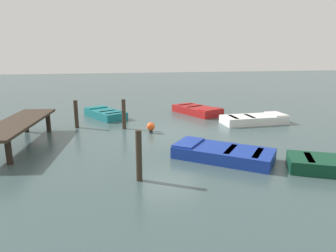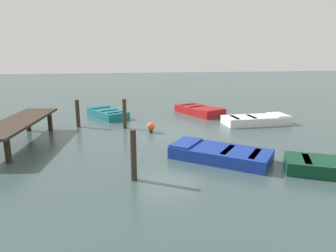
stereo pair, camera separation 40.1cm
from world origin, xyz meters
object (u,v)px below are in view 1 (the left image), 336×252
at_px(mooring_piling_center, 76,114).
at_px(mooring_piling_near_left, 139,156).
at_px(rowboat_white, 254,119).
at_px(rowboat_blue, 222,153).
at_px(rowboat_teal, 105,114).
at_px(rowboat_red, 197,110).
at_px(marker_buoy, 151,127).
at_px(mooring_piling_far_left, 124,114).
at_px(dock_segment, 18,125).

xyz_separation_m(mooring_piling_center, mooring_piling_near_left, (-6.80, -2.31, 0.07)).
bearing_deg(rowboat_white, rowboat_blue, -128.79).
height_order(rowboat_blue, mooring_piling_center, mooring_piling_center).
xyz_separation_m(rowboat_teal, mooring_piling_center, (-2.13, 1.32, 0.44)).
distance_m(rowboat_red, marker_buoy, 5.05).
height_order(rowboat_teal, mooring_piling_center, mooring_piling_center).
relative_size(rowboat_red, mooring_piling_center, 2.51).
xyz_separation_m(rowboat_red, mooring_piling_near_left, (-8.99, 4.29, 0.52)).
bearing_deg(mooring_piling_near_left, mooring_piling_center, 18.80).
relative_size(rowboat_red, mooring_piling_near_left, 2.26).
xyz_separation_m(rowboat_blue, mooring_piling_center, (5.54, 5.26, 0.45)).
xyz_separation_m(rowboat_blue, marker_buoy, (3.89, 1.91, 0.07)).
relative_size(rowboat_blue, mooring_piling_center, 2.63).
bearing_deg(rowboat_white, mooring_piling_far_left, 176.26).
height_order(rowboat_white, marker_buoy, marker_buoy).
xyz_separation_m(rowboat_blue, rowboat_white, (4.77, -3.49, 0.00)).
distance_m(rowboat_red, rowboat_teal, 5.29).
xyz_separation_m(rowboat_white, mooring_piling_center, (0.77, 8.75, 0.45)).
bearing_deg(dock_segment, rowboat_white, -73.83).
height_order(rowboat_teal, marker_buoy, marker_buoy).
xyz_separation_m(mooring_piling_near_left, marker_buoy, (5.14, -1.03, -0.45)).
relative_size(dock_segment, rowboat_blue, 1.55).
bearing_deg(mooring_piling_far_left, dock_segment, 114.78).
relative_size(dock_segment, rowboat_red, 1.63).
bearing_deg(rowboat_teal, rowboat_red, -118.68).
distance_m(mooring_piling_far_left, mooring_piling_near_left, 6.16).
bearing_deg(rowboat_teal, mooring_piling_near_left, 156.95).
relative_size(rowboat_white, mooring_piling_center, 2.49).
xyz_separation_m(rowboat_blue, mooring_piling_near_left, (-1.25, 2.94, 0.52)).
relative_size(rowboat_red, marker_buoy, 6.92).
distance_m(rowboat_red, rowboat_blue, 7.85).
distance_m(rowboat_blue, mooring_piling_near_left, 3.24).
height_order(rowboat_blue, mooring_piling_near_left, mooring_piling_near_left).
xyz_separation_m(mooring_piling_center, marker_buoy, (-1.66, -3.34, -0.38)).
distance_m(dock_segment, rowboat_white, 10.84).
bearing_deg(rowboat_red, rowboat_white, 10.94).
xyz_separation_m(dock_segment, marker_buoy, (0.89, -5.27, -0.54)).
relative_size(mooring_piling_center, mooring_piling_near_left, 0.90).
relative_size(rowboat_blue, mooring_piling_near_left, 2.37).
height_order(mooring_piling_center, mooring_piling_near_left, mooring_piling_near_left).
bearing_deg(mooring_piling_center, dock_segment, 142.97).
xyz_separation_m(rowboat_white, marker_buoy, (-0.89, 5.41, 0.07)).
xyz_separation_m(mooring_piling_far_left, mooring_piling_near_left, (-6.15, -0.10, 0.03)).
relative_size(rowboat_blue, rowboat_white, 1.06).
height_order(dock_segment, rowboat_teal, dock_segment).
height_order(rowboat_teal, mooring_piling_near_left, mooring_piling_near_left).
relative_size(dock_segment, mooring_piling_center, 4.09).
height_order(dock_segment, mooring_piling_near_left, mooring_piling_near_left).
bearing_deg(mooring_piling_far_left, rowboat_white, -91.16).
relative_size(mooring_piling_center, marker_buoy, 2.76).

